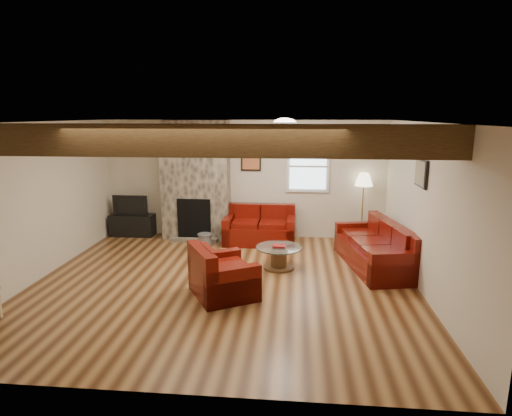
{
  "coord_description": "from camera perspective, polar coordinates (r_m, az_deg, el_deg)",
  "views": [
    {
      "loc": [
        1.1,
        -6.26,
        2.61
      ],
      "look_at": [
        0.47,
        0.4,
        1.14
      ],
      "focal_mm": 30.0,
      "sensor_mm": 36.0,
      "label": 1
    }
  ],
  "objects": [
    {
      "name": "armchair_red",
      "position": [
        6.34,
        -4.37,
        -8.3
      ],
      "size": [
        1.17,
        1.21,
        0.75
      ],
      "primitive_type": null,
      "rotation": [
        0.0,
        0.0,
        2.08
      ],
      "color": "#460905",
      "rests_on": "floor"
    },
    {
      "name": "artwork_back",
      "position": [
        9.07,
        -0.67,
        6.61
      ],
      "size": [
        0.42,
        0.06,
        0.52
      ],
      "primitive_type": null,
      "color": "black",
      "rests_on": "room"
    },
    {
      "name": "floor_lamp",
      "position": [
        9.03,
        14.17,
        3.22
      ],
      "size": [
        0.37,
        0.37,
        1.44
      ],
      "color": "tan",
      "rests_on": "floor"
    },
    {
      "name": "ceiling_dome",
      "position": [
        7.17,
        3.85,
        10.99
      ],
      "size": [
        0.4,
        0.4,
        0.18
      ],
      "primitive_type": null,
      "color": "white",
      "rests_on": "room"
    },
    {
      "name": "oak_beam",
      "position": [
        5.14,
        -7.06,
        8.94
      ],
      "size": [
        6.0,
        0.36,
        0.38
      ],
      "primitive_type": "cube",
      "color": "#341E0F",
      "rests_on": "room"
    },
    {
      "name": "coal_bucket",
      "position": [
        8.63,
        -6.84,
        -4.31
      ],
      "size": [
        0.31,
        0.31,
        0.29
      ],
      "primitive_type": null,
      "color": "slate",
      "rests_on": "floor"
    },
    {
      "name": "loveseat",
      "position": [
        8.81,
        0.48,
        -2.27
      ],
      "size": [
        1.45,
        0.84,
        0.77
      ],
      "primitive_type": null,
      "rotation": [
        0.0,
        0.0,
        -0.0
      ],
      "color": "#460905",
      "rests_on": "floor"
    },
    {
      "name": "tv_cabinet",
      "position": [
        9.77,
        -16.12,
        -2.18
      ],
      "size": [
        0.95,
        0.38,
        0.47
      ],
      "primitive_type": "cube",
      "color": "black",
      "rests_on": "floor"
    },
    {
      "name": "back_window",
      "position": [
        9.04,
        6.95,
        5.54
      ],
      "size": [
        0.9,
        0.08,
        1.1
      ],
      "primitive_type": null,
      "color": "silver",
      "rests_on": "room"
    },
    {
      "name": "sofa_three",
      "position": [
        7.73,
        15.48,
        -4.81
      ],
      "size": [
        1.2,
        2.13,
        0.78
      ],
      "primitive_type": null,
      "rotation": [
        0.0,
        0.0,
        -1.38
      ],
      "color": "#460905",
      "rests_on": "floor"
    },
    {
      "name": "artwork_right",
      "position": [
        6.88,
        21.09,
        4.36
      ],
      "size": [
        0.06,
        0.55,
        0.42
      ],
      "primitive_type": null,
      "color": "black",
      "rests_on": "room"
    },
    {
      "name": "chimney_breast",
      "position": [
        9.11,
        -8.04,
        3.47
      ],
      "size": [
        1.4,
        0.67,
        2.5
      ],
      "color": "#3D362F",
      "rests_on": "floor"
    },
    {
      "name": "television",
      "position": [
        9.67,
        -16.28,
        0.43
      ],
      "size": [
        0.76,
        0.1,
        0.44
      ],
      "primitive_type": "imported",
      "color": "black",
      "rests_on": "tv_cabinet"
    },
    {
      "name": "coffee_table",
      "position": [
        7.43,
        3.07,
        -6.61
      ],
      "size": [
        0.79,
        0.79,
        0.41
      ],
      "color": "#422915",
      "rests_on": "floor"
    },
    {
      "name": "room",
      "position": [
        6.5,
        -4.48,
        0.26
      ],
      "size": [
        8.0,
        8.0,
        8.0
      ],
      "color": "#4E2B14",
      "rests_on": "ground"
    }
  ]
}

